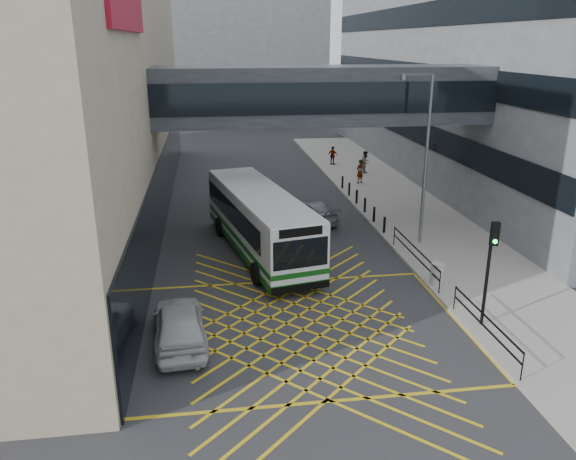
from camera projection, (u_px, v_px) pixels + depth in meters
name	position (u px, v px, depth m)	size (l,w,h in m)	color
ground	(303.00, 329.00, 21.02)	(120.00, 120.00, 0.00)	#333335
building_right	(557.00, 45.00, 43.56)	(24.09, 44.00, 20.00)	slate
building_far	(213.00, 51.00, 74.18)	(28.00, 16.00, 18.00)	slate
skybridge	(322.00, 95.00, 30.29)	(20.00, 4.10, 3.00)	#363B41
pavement	(402.00, 207.00, 36.27)	(6.00, 54.00, 0.16)	#A09B92
box_junction	(303.00, 329.00, 21.02)	(12.00, 9.00, 0.01)	gold
bus	(259.00, 220.00, 28.17)	(4.93, 11.80, 3.23)	silver
car_white	(180.00, 324.00, 19.81)	(2.01, 4.91, 1.56)	silver
car_dark	(237.00, 188.00, 38.19)	(1.97, 5.03, 1.57)	black
car_silver	(311.00, 211.00, 33.41)	(1.81, 4.29, 1.34)	gray
traffic_light	(490.00, 259.00, 20.13)	(0.30, 0.48, 4.10)	black
street_lamp	(424.00, 150.00, 28.06)	(1.94, 0.81, 8.65)	slate
litter_bin	(437.00, 274.00, 24.40)	(0.57, 0.57, 0.98)	#ADA89E
kerb_railings	(442.00, 280.00, 23.23)	(0.05, 12.54, 1.00)	black
bollards	(361.00, 201.00, 35.74)	(0.14, 10.14, 0.90)	black
pedestrian_a	(360.00, 171.00, 41.83)	(0.70, 0.50, 1.76)	gray
pedestrian_b	(365.00, 162.00, 45.06)	(0.86, 0.50, 1.76)	gray
pedestrian_c	(333.00, 156.00, 48.16)	(0.92, 0.44, 1.56)	gray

